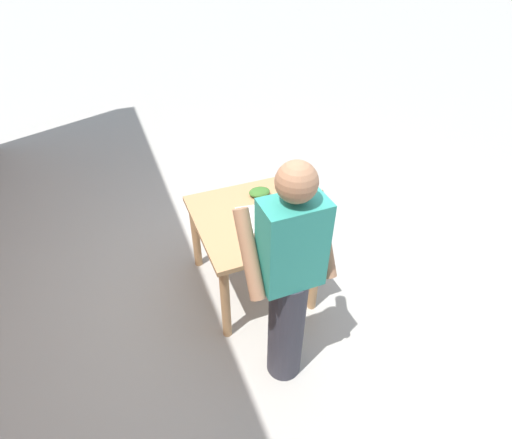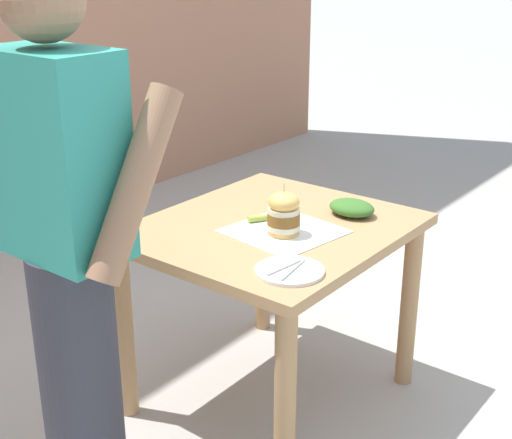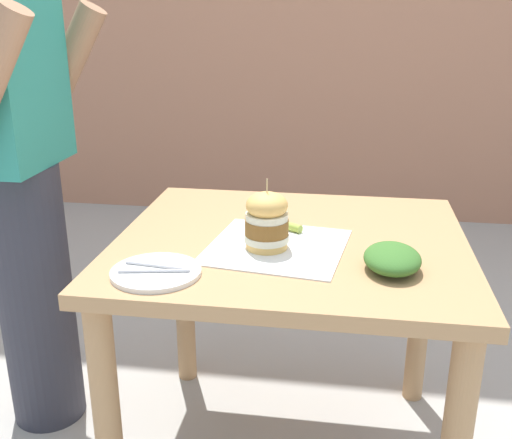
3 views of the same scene
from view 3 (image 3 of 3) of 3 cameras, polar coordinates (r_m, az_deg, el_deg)
The scene contains 7 objects.
patio_table at distance 1.73m, azimuth 3.29°, elevation -5.74°, with size 0.86×0.97×0.74m.
serving_paper at distance 1.61m, azimuth 1.99°, elevation -2.60°, with size 0.35×0.35×0.00m, color white.
sandwich at distance 1.57m, azimuth 1.03°, elevation -0.10°, with size 0.12×0.12×0.19m.
pickle_spear at distance 1.72m, azimuth 3.12°, elevation -0.63°, with size 0.02×0.02×0.09m, color #8EA83D.
side_plate_with_forks at distance 1.47m, azimuth -9.51°, elevation -4.95°, with size 0.22×0.22×0.02m.
side_salad at distance 1.50m, azimuth 12.85°, elevation -3.64°, with size 0.18×0.14×0.06m, color #386B28.
diner_across_table at distance 1.97m, azimuth -21.58°, elevation 4.42°, with size 0.55×0.35×1.69m.
Camera 3 is at (-1.56, -0.14, 1.35)m, focal length 42.00 mm.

